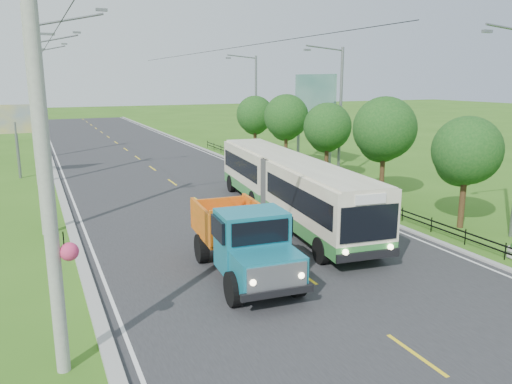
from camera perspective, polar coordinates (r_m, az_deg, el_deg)
ground at (r=18.47m, az=5.19°, el=-9.31°), size 240.00×240.00×0.00m
road at (r=36.54m, az=-10.35°, el=1.67°), size 14.00×120.00×0.02m
curb_left at (r=35.55m, az=-21.67°, el=0.76°), size 0.40×120.00×0.15m
curb_right at (r=38.83m, az=-0.07°, el=2.59°), size 0.30×120.00×0.10m
edge_line_left at (r=35.59m, az=-20.79°, el=0.75°), size 0.12×120.00×0.00m
edge_line_right at (r=38.63m, az=-0.74°, el=2.49°), size 0.12×120.00×0.00m
centre_dash at (r=18.46m, az=5.20°, el=-9.25°), size 0.12×2.20×0.00m
railing_right at (r=33.90m, az=5.41°, el=1.46°), size 0.04×40.00×0.60m
pole_nearest at (r=12.03m, az=-22.66°, el=2.23°), size 3.51×0.44×10.00m
pole_near at (r=23.93m, az=-23.80°, el=7.31°), size 3.51×0.32×10.00m
pole_mid at (r=35.91m, az=-24.13°, el=8.76°), size 3.51×0.32×10.00m
pole_far at (r=47.89m, az=-24.30°, el=9.49°), size 3.51×0.32×10.00m
tree_second at (r=25.25m, az=22.79°, el=4.03°), size 3.18×3.26×5.30m
tree_third at (r=29.57m, az=14.38°, el=6.68°), size 3.60×3.62×6.00m
tree_fourth at (r=34.48m, az=8.11°, el=7.10°), size 3.24×3.31×5.40m
tree_fifth at (r=39.64m, az=3.46°, el=8.32°), size 3.48×3.52×5.80m
tree_back at (r=45.04m, az=-0.13°, el=8.62°), size 3.30×3.36×5.50m
streetlight_mid at (r=34.69m, az=9.42°, el=9.27°), size 3.02×0.20×9.07m
streetlight_far at (r=46.98m, az=-0.18°, el=10.32°), size 3.02×0.20×9.07m
planter_near at (r=27.78m, az=14.66°, el=-1.48°), size 0.64×0.64×0.67m
planter_mid at (r=34.20m, az=6.28°, el=1.51°), size 0.64×0.64×0.67m
planter_far at (r=41.17m, az=0.64°, el=3.51°), size 0.64×0.64×0.67m
billboard_left at (r=38.99m, az=-25.84°, el=7.02°), size 3.00×0.20×5.20m
billboard_right at (r=40.62m, az=6.69°, el=10.47°), size 0.24×6.00×7.30m
bus at (r=25.16m, az=3.67°, el=1.08°), size 4.27×16.01×3.06m
dump_truck at (r=17.72m, az=-1.44°, el=-5.09°), size 2.85×6.44×2.64m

